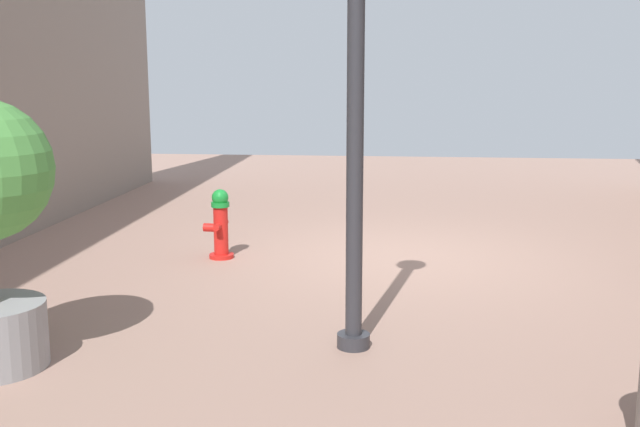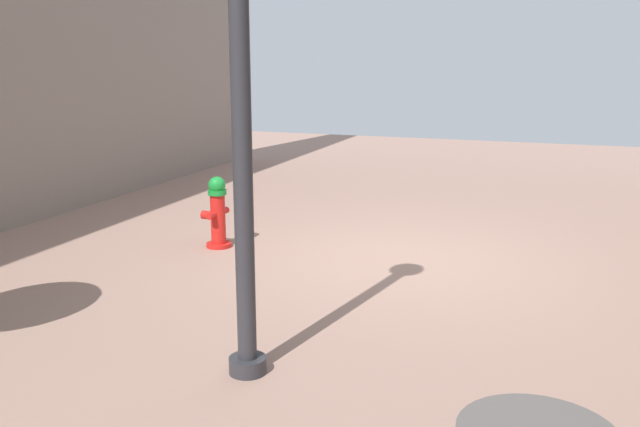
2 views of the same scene
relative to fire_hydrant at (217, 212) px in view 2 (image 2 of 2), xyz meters
The scene contains 3 objects.
ground_plane 2.32m from the fire_hydrant, behind, with size 23.40×23.40×0.00m, color #9E7A6B.
fire_hydrant is the anchor object (origin of this frame).
street_lamp 3.95m from the fire_hydrant, 121.79° to the left, with size 0.36×0.36×3.64m.
Camera 2 is at (-1.70, 7.47, 2.31)m, focal length 38.63 mm.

